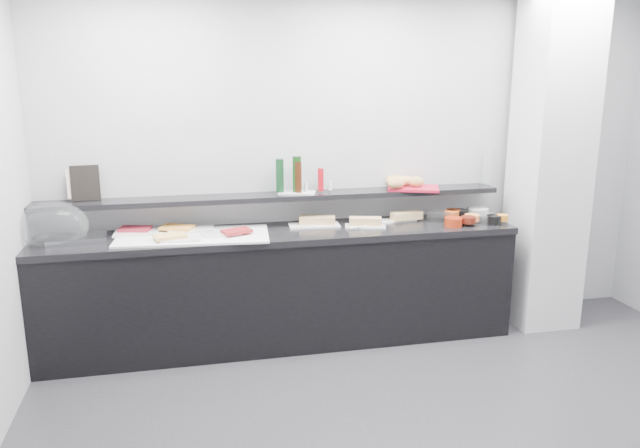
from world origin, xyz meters
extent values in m
cube|color=#A8ABAF|center=(0.00, 2.00, 1.35)|extent=(5.00, 0.02, 2.70)
cube|color=silver|center=(1.50, 1.65, 1.35)|extent=(0.50, 0.50, 2.70)
cube|color=black|center=(-0.70, 1.70, 0.42)|extent=(3.60, 0.60, 0.85)
cube|color=black|center=(-0.70, 1.70, 0.88)|extent=(3.62, 0.62, 0.05)
cube|color=black|center=(-0.70, 1.88, 1.13)|extent=(3.60, 0.25, 0.04)
cube|color=#ABAFB2|center=(-2.16, 1.73, 0.92)|extent=(0.42, 0.30, 0.04)
ellipsoid|color=silver|center=(-2.31, 1.70, 1.03)|extent=(0.49, 0.33, 0.34)
cube|color=white|center=(-1.35, 1.67, 0.91)|extent=(1.14, 0.61, 0.01)
cube|color=white|center=(-1.76, 1.78, 0.92)|extent=(0.32, 0.22, 0.01)
cube|color=maroon|center=(-1.77, 1.83, 0.94)|extent=(0.25, 0.19, 0.02)
cube|color=silver|center=(-1.36, 1.81, 0.92)|extent=(0.35, 0.25, 0.01)
cube|color=orange|center=(-1.47, 1.82, 0.94)|extent=(0.27, 0.23, 0.02)
cube|color=white|center=(-1.44, 1.55, 0.92)|extent=(0.29, 0.21, 0.01)
cube|color=#E3B158|center=(-1.51, 1.56, 0.94)|extent=(0.25, 0.19, 0.02)
cube|color=silver|center=(-1.16, 1.63, 0.92)|extent=(0.29, 0.22, 0.01)
cube|color=maroon|center=(-1.04, 1.60, 0.94)|extent=(0.24, 0.19, 0.02)
cube|color=white|center=(-0.42, 1.79, 0.91)|extent=(0.40, 0.20, 0.01)
cube|color=tan|center=(-0.39, 1.80, 0.94)|extent=(0.29, 0.18, 0.06)
cylinder|color=silver|center=(-0.47, 1.74, 0.92)|extent=(0.15, 0.06, 0.01)
cube|color=silver|center=(-0.04, 1.67, 0.91)|extent=(0.34, 0.21, 0.01)
cube|color=tan|center=(-0.04, 1.68, 0.94)|extent=(0.26, 0.16, 0.06)
cylinder|color=silver|center=(-0.12, 1.61, 0.92)|extent=(0.16, 0.05, 0.01)
cube|color=white|center=(0.26, 1.81, 0.91)|extent=(0.33, 0.19, 0.01)
cube|color=tan|center=(0.34, 1.80, 0.94)|extent=(0.26, 0.13, 0.06)
cylinder|color=silver|center=(0.23, 1.70, 0.92)|extent=(0.14, 0.10, 0.01)
cylinder|color=white|center=(0.61, 1.77, 0.94)|extent=(0.21, 0.21, 0.07)
cylinder|color=#CA531B|center=(0.72, 1.76, 0.95)|extent=(0.14, 0.14, 0.05)
cylinder|color=black|center=(0.81, 1.80, 0.94)|extent=(0.17, 0.17, 0.07)
cylinder|color=#5E210D|center=(0.76, 1.82, 0.95)|extent=(0.13, 0.13, 0.05)
cylinder|color=silver|center=(0.96, 1.81, 0.94)|extent=(0.20, 0.20, 0.07)
cylinder|color=white|center=(0.98, 1.82, 0.95)|extent=(0.21, 0.21, 0.05)
cylinder|color=#98260D|center=(0.64, 1.55, 0.94)|extent=(0.17, 0.17, 0.07)
cylinder|color=#50160B|center=(0.76, 1.55, 0.95)|extent=(0.13, 0.13, 0.05)
cylinder|color=silver|center=(0.93, 1.62, 0.94)|extent=(0.19, 0.19, 0.07)
cylinder|color=#FF893E|center=(0.82, 1.60, 0.95)|extent=(0.14, 0.14, 0.05)
cylinder|color=black|center=(0.98, 1.55, 0.94)|extent=(0.15, 0.15, 0.07)
cylinder|color=orange|center=(1.06, 1.55, 0.95)|extent=(0.12, 0.12, 0.05)
cube|color=black|center=(-2.11, 1.94, 1.28)|extent=(0.21, 0.09, 0.26)
cube|color=#C99C91|center=(-2.14, 1.95, 1.28)|extent=(0.20, 0.09, 0.22)
cube|color=white|center=(-0.54, 1.88, 1.16)|extent=(0.32, 0.25, 0.01)
cylinder|color=#0E3419|center=(-0.67, 1.90, 1.29)|extent=(0.08, 0.08, 0.26)
cylinder|color=#321709|center=(-0.53, 1.85, 1.28)|extent=(0.06, 0.06, 0.24)
cylinder|color=#0E350E|center=(-0.54, 1.88, 1.30)|extent=(0.09, 0.09, 0.28)
cylinder|color=#AE0C17|center=(-0.35, 1.88, 1.25)|extent=(0.06, 0.06, 0.18)
cylinder|color=silver|center=(-0.47, 1.88, 1.20)|extent=(0.03, 0.03, 0.07)
cylinder|color=white|center=(-0.27, 1.89, 1.20)|extent=(0.04, 0.04, 0.07)
cube|color=#B4132D|center=(0.41, 1.84, 1.16)|extent=(0.47, 0.40, 0.02)
ellipsoid|color=tan|center=(0.36, 1.91, 1.21)|extent=(0.16, 0.12, 0.08)
ellipsoid|color=#AF6E43|center=(0.29, 1.98, 1.21)|extent=(0.14, 0.09, 0.08)
ellipsoid|color=#B07443|center=(0.25, 1.79, 1.21)|extent=(0.17, 0.14, 0.08)
ellipsoid|color=#AD8542|center=(0.43, 1.83, 1.21)|extent=(0.13, 0.09, 0.08)
ellipsoid|color=#BC7947|center=(0.43, 1.85, 1.21)|extent=(0.16, 0.12, 0.08)
ellipsoid|color=gold|center=(0.27, 1.89, 1.21)|extent=(0.18, 0.14, 0.08)
cylinder|color=white|center=(1.08, 1.91, 1.30)|extent=(0.11, 0.11, 0.30)
camera|label=1|loc=(-1.40, -2.84, 2.08)|focal=35.00mm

